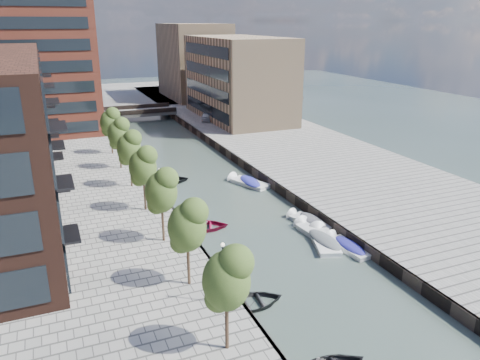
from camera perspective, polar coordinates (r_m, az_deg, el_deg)
water at (r=60.26m, az=-6.37°, el=1.77°), size 300.00×300.00×0.00m
quay_right at (r=66.16m, az=7.04°, el=3.75°), size 20.00×140.00×1.00m
quay_wall_left at (r=58.81m, az=-12.09°, el=1.54°), size 0.25×140.00×1.00m
quay_wall_right at (r=62.01m, az=-0.97°, el=2.86°), size 0.25×140.00×1.00m
far_closure at (r=117.75m, az=-14.85°, el=9.89°), size 80.00×40.00×1.00m
tower at (r=80.45m, az=-24.44°, el=16.13°), size 18.00×18.00×30.00m
tan_block_near at (r=84.27m, az=-0.25°, el=12.32°), size 12.00×25.00×14.00m
tan_block_far at (r=108.56m, az=-5.65°, el=14.23°), size 12.00×20.00×16.00m
bridge at (r=90.31m, az=-12.25°, el=8.10°), size 13.00×6.00×1.30m
tree_0 at (r=24.12m, az=-1.67°, el=-11.71°), size 2.50×2.50×5.95m
tree_1 at (r=30.04m, az=-6.49°, el=-5.36°), size 2.50×2.50×5.95m
tree_2 at (r=36.35m, az=-9.61°, el=-1.14°), size 2.50×2.50×5.95m
tree_3 at (r=42.88m, az=-11.79°, el=1.82°), size 2.50×2.50×5.95m
tree_4 at (r=49.53m, az=-13.40°, el=3.99°), size 2.50×2.50×5.95m
tree_5 at (r=56.27m, az=-14.63°, el=5.65°), size 2.50×2.50×5.95m
tree_6 at (r=63.07m, az=-15.60°, el=6.94°), size 2.50×2.50×5.95m
lamp_0 at (r=28.65m, az=-2.09°, el=-10.54°), size 0.24×0.24×4.12m
lamp_1 at (r=42.74m, az=-9.67°, el=-0.63°), size 0.24×0.24×4.12m
lamp_2 at (r=57.83m, az=-13.36°, el=4.26°), size 0.24×0.24×4.12m
sloop_1 at (r=31.49m, az=1.24°, el=-15.06°), size 4.79×3.58×0.95m
sloop_2 at (r=41.99m, az=-4.69°, el=-5.95°), size 5.62×4.75×0.99m
sloop_3 at (r=41.72m, az=-6.01°, el=-6.17°), size 5.11×4.51×0.88m
sloop_4 at (r=54.08m, az=-8.83°, el=-0.34°), size 5.34×4.09×1.03m
motorboat_0 at (r=39.42m, az=12.79°, el=-7.83°), size 2.05×4.62×1.49m
motorboat_1 at (r=39.99m, az=10.09°, el=-7.20°), size 3.30×5.41×1.71m
motorboat_2 at (r=41.42m, az=9.05°, el=-6.35°), size 2.22×5.29×1.72m
motorboat_3 at (r=52.96m, az=0.83°, el=-0.29°), size 3.71×5.43×1.72m
motorboat_4 at (r=43.43m, az=8.37°, el=-4.96°), size 3.15×4.90×1.55m
car at (r=82.43m, az=-4.15°, el=7.68°), size 2.93×4.35×1.38m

